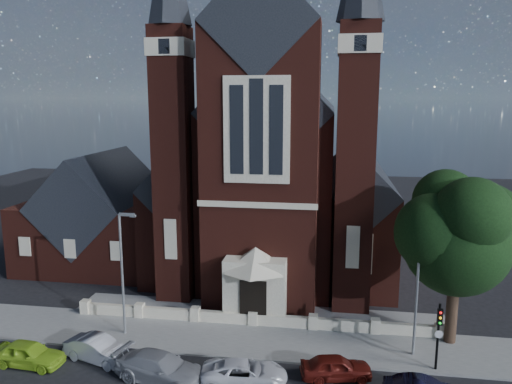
# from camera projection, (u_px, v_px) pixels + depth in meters

# --- Properties ---
(ground) EXTENTS (120.00, 120.00, 0.00)m
(ground) POSITION_uv_depth(u_px,v_px,m) (269.00, 281.00, 41.76)
(ground) COLOR black
(ground) RESTS_ON ground
(pavement_strip) EXTENTS (60.00, 5.00, 0.12)m
(pavement_strip) POSITION_uv_depth(u_px,v_px,m) (248.00, 340.00, 31.56)
(pavement_strip) COLOR slate
(pavement_strip) RESTS_ON ground
(forecourt_paving) EXTENTS (26.00, 3.00, 0.14)m
(forecourt_paving) POSITION_uv_depth(u_px,v_px,m) (258.00, 313.00, 35.45)
(forecourt_paving) COLOR slate
(forecourt_paving) RESTS_ON ground
(forecourt_wall) EXTENTS (24.00, 0.40, 0.90)m
(forecourt_wall) POSITION_uv_depth(u_px,v_px,m) (253.00, 326.00, 33.50)
(forecourt_wall) COLOR #B5AA90
(forecourt_wall) RESTS_ON ground
(church) EXTENTS (20.01, 34.90, 29.20)m
(church) POSITION_uv_depth(u_px,v_px,m) (280.00, 171.00, 47.96)
(church) COLOR #451912
(church) RESTS_ON ground
(parish_hall) EXTENTS (12.00, 12.20, 10.24)m
(parish_hall) POSITION_uv_depth(u_px,v_px,m) (103.00, 219.00, 46.33)
(parish_hall) COLOR #451912
(parish_hall) RESTS_ON ground
(street_tree) EXTENTS (6.40, 6.60, 10.70)m
(street_tree) POSITION_uv_depth(u_px,v_px,m) (460.00, 237.00, 29.56)
(street_tree) COLOR black
(street_tree) RESTS_ON ground
(street_lamp_left) EXTENTS (1.16, 0.22, 8.09)m
(street_lamp_left) POSITION_uv_depth(u_px,v_px,m) (123.00, 267.00, 31.41)
(street_lamp_left) COLOR gray
(street_lamp_left) RESTS_ON ground
(street_lamp_right) EXTENTS (1.16, 0.22, 8.09)m
(street_lamp_right) POSITION_uv_depth(u_px,v_px,m) (419.00, 283.00, 28.71)
(street_lamp_right) COLOR gray
(street_lamp_right) RESTS_ON ground
(traffic_signal) EXTENTS (0.28, 0.42, 4.00)m
(traffic_signal) POSITION_uv_depth(u_px,v_px,m) (439.00, 329.00, 27.42)
(traffic_signal) COLOR black
(traffic_signal) RESTS_ON ground
(car_lime_van) EXTENTS (4.26, 1.96, 1.42)m
(car_lime_van) POSITION_uv_depth(u_px,v_px,m) (28.00, 354.00, 28.44)
(car_lime_van) COLOR #9BCD29
(car_lime_van) RESTS_ON ground
(car_silver_a) EXTENTS (4.54, 2.70, 1.41)m
(car_silver_a) POSITION_uv_depth(u_px,v_px,m) (99.00, 349.00, 28.92)
(car_silver_a) COLOR #A1A2A8
(car_silver_a) RESTS_ON ground
(car_silver_b) EXTENTS (5.52, 3.25, 1.50)m
(car_silver_b) POSITION_uv_depth(u_px,v_px,m) (161.00, 368.00, 26.89)
(car_silver_b) COLOR #93959A
(car_silver_b) RESTS_ON ground
(car_white_suv) EXTENTS (4.81, 2.64, 1.28)m
(car_white_suv) POSITION_uv_depth(u_px,v_px,m) (244.00, 373.00, 26.57)
(car_white_suv) COLOR white
(car_white_suv) RESTS_ON ground
(car_dark_red) EXTENTS (4.13, 2.34, 1.32)m
(car_dark_red) POSITION_uv_depth(u_px,v_px,m) (336.00, 367.00, 27.10)
(car_dark_red) COLOR #58140F
(car_dark_red) RESTS_ON ground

